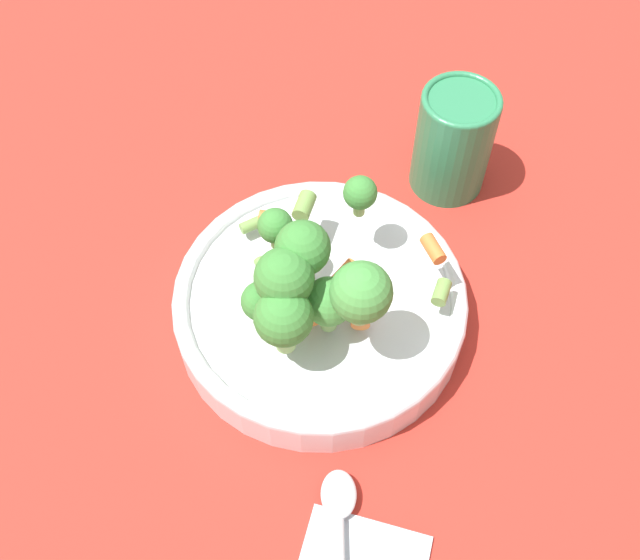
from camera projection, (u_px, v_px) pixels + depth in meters
name	position (u px, v px, depth m)	size (l,w,h in m)	color
ground_plane	(320.00, 318.00, 0.63)	(3.00, 3.00, 0.00)	#B72D23
bowl	(320.00, 304.00, 0.61)	(0.24, 0.24, 0.04)	silver
pasta_salad	(311.00, 281.00, 0.54)	(0.18, 0.15, 0.09)	#8CB766
cup	(454.00, 140.00, 0.67)	(0.07, 0.07, 0.10)	#2D7F51
spoon	(340.00, 550.00, 0.51)	(0.07, 0.18, 0.01)	silver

